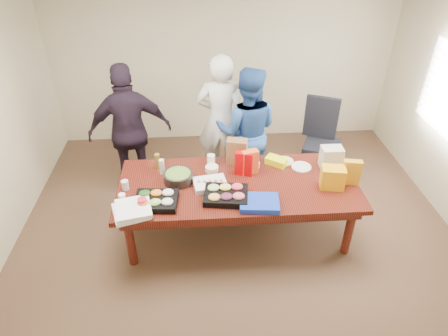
{
  "coord_description": "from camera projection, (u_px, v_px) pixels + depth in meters",
  "views": [
    {
      "loc": [
        -0.43,
        -3.73,
        3.5
      ],
      "look_at": [
        -0.16,
        0.1,
        0.91
      ],
      "focal_mm": 31.79,
      "sensor_mm": 36.0,
      "label": 1
    }
  ],
  "objects": [
    {
      "name": "floor",
      "position": [
        237.0,
        231.0,
        5.07
      ],
      "size": [
        5.5,
        5.0,
        0.02
      ],
      "primitive_type": "cube",
      "color": "#47301E",
      "rests_on": "ground"
    },
    {
      "name": "ceiling",
      "position": [
        242.0,
        7.0,
        3.55
      ],
      "size": [
        5.5,
        5.0,
        0.02
      ],
      "primitive_type": "cube",
      "color": "white",
      "rests_on": "wall_back"
    },
    {
      "name": "wall_back",
      "position": [
        223.0,
        62.0,
        6.37
      ],
      "size": [
        5.5,
        0.04,
        2.7
      ],
      "primitive_type": "cube",
      "color": "beige",
      "rests_on": "floor"
    },
    {
      "name": "conference_table",
      "position": [
        238.0,
        208.0,
        4.85
      ],
      "size": [
        2.8,
        1.2,
        0.75
      ],
      "primitive_type": "cube",
      "color": "#4C1C0F",
      "rests_on": "floor"
    },
    {
      "name": "office_chair",
      "position": [
        322.0,
        143.0,
        5.76
      ],
      "size": [
        0.77,
        0.77,
        1.15
      ],
      "primitive_type": "cube",
      "rotation": [
        0.0,
        0.0,
        -0.42
      ],
      "color": "black",
      "rests_on": "floor"
    },
    {
      "name": "person_center",
      "position": [
        221.0,
        121.0,
        5.54
      ],
      "size": [
        0.77,
        0.58,
        1.9
      ],
      "primitive_type": "imported",
      "rotation": [
        0.0,
        0.0,
        2.95
      ],
      "color": "white",
      "rests_on": "floor"
    },
    {
      "name": "person_right",
      "position": [
        247.0,
        131.0,
        5.39
      ],
      "size": [
        0.98,
        0.82,
        1.8
      ],
      "primitive_type": "imported",
      "rotation": [
        0.0,
        0.0,
        2.97
      ],
      "color": "#264D92",
      "rests_on": "floor"
    },
    {
      "name": "person_left",
      "position": [
        130.0,
        131.0,
        5.31
      ],
      "size": [
        1.16,
        0.65,
        1.87
      ],
      "primitive_type": "imported",
      "rotation": [
        0.0,
        0.0,
        3.32
      ],
      "color": "black",
      "rests_on": "floor"
    },
    {
      "name": "veggie_tray",
      "position": [
        156.0,
        201.0,
        4.32
      ],
      "size": [
        0.49,
        0.4,
        0.07
      ],
      "primitive_type": "cube",
      "rotation": [
        0.0,
        0.0,
        -0.08
      ],
      "color": "black",
      "rests_on": "conference_table"
    },
    {
      "name": "fruit_tray",
      "position": [
        226.0,
        195.0,
        4.4
      ],
      "size": [
        0.53,
        0.44,
        0.07
      ],
      "primitive_type": "cube",
      "rotation": [
        0.0,
        0.0,
        -0.14
      ],
      "color": "black",
      "rests_on": "conference_table"
    },
    {
      "name": "sheet_cake",
      "position": [
        210.0,
        184.0,
        4.58
      ],
      "size": [
        0.41,
        0.34,
        0.07
      ],
      "primitive_type": "cube",
      "rotation": [
        0.0,
        0.0,
        0.16
      ],
      "color": "white",
      "rests_on": "conference_table"
    },
    {
      "name": "salad_bowl",
      "position": [
        178.0,
        177.0,
        4.65
      ],
      "size": [
        0.43,
        0.43,
        0.11
      ],
      "primitive_type": "cylinder",
      "rotation": [
        0.0,
        0.0,
        -0.27
      ],
      "color": "black",
      "rests_on": "conference_table"
    },
    {
      "name": "chip_bag_blue",
      "position": [
        259.0,
        203.0,
        4.3
      ],
      "size": [
        0.45,
        0.36,
        0.06
      ],
      "primitive_type": "cube",
      "rotation": [
        0.0,
        0.0,
        -0.1
      ],
      "color": "#1436BC",
      "rests_on": "conference_table"
    },
    {
      "name": "chip_bag_red",
      "position": [
        244.0,
        164.0,
        4.72
      ],
      "size": [
        0.22,
        0.14,
        0.3
      ],
      "primitive_type": "cube",
      "rotation": [
        0.0,
        0.0,
        -0.29
      ],
      "color": "#CC0004",
      "rests_on": "conference_table"
    },
    {
      "name": "chip_bag_yellow",
      "position": [
        351.0,
        172.0,
        4.56
      ],
      "size": [
        0.22,
        0.12,
        0.31
      ],
      "primitive_type": "cube",
      "rotation": [
        0.0,
        0.0,
        -0.2
      ],
      "color": "orange",
      "rests_on": "conference_table"
    },
    {
      "name": "chip_bag_orange",
      "position": [
        250.0,
        162.0,
        4.74
      ],
      "size": [
        0.21,
        0.13,
        0.31
      ],
      "primitive_type": "cube",
      "rotation": [
        0.0,
        0.0,
        0.25
      ],
      "color": "#E8561E",
      "rests_on": "conference_table"
    },
    {
      "name": "mayo_jar",
      "position": [
        211.0,
        160.0,
        4.92
      ],
      "size": [
        0.11,
        0.11,
        0.15
      ],
      "primitive_type": "cylinder",
      "rotation": [
        0.0,
        0.0,
        0.17
      ],
      "color": "white",
      "rests_on": "conference_table"
    },
    {
      "name": "mustard_bottle",
      "position": [
        246.0,
        160.0,
        4.9
      ],
      "size": [
        0.07,
        0.07,
        0.17
      ],
      "primitive_type": "cylinder",
      "rotation": [
        0.0,
        0.0,
        0.15
      ],
      "color": "#FAFF39",
      "rests_on": "conference_table"
    },
    {
      "name": "dressing_bottle",
      "position": [
        158.0,
        161.0,
        4.86
      ],
      "size": [
        0.07,
        0.07,
        0.2
      ],
      "primitive_type": "cylinder",
      "rotation": [
        0.0,
        0.0,
        0.17
      ],
      "color": "brown",
      "rests_on": "conference_table"
    },
    {
      "name": "ranch_bottle",
      "position": [
        162.0,
        167.0,
        4.77
      ],
      "size": [
        0.07,
        0.07,
        0.19
      ],
      "primitive_type": "cylinder",
      "rotation": [
        0.0,
        0.0,
        -0.03
      ],
      "color": "beige",
      "rests_on": "conference_table"
    },
    {
      "name": "banana_bunch",
      "position": [
        276.0,
        161.0,
        4.96
      ],
      "size": [
        0.3,
        0.28,
        0.09
      ],
      "primitive_type": "cube",
      "rotation": [
        0.0,
        0.0,
        -0.62
      ],
      "color": "#E8F10F",
      "rests_on": "conference_table"
    },
    {
      "name": "bread_loaf",
      "position": [
        244.0,
        155.0,
        5.04
      ],
      "size": [
        0.32,
        0.16,
        0.12
      ],
      "primitive_type": "cube",
      "rotation": [
        0.0,
        0.0,
        0.07
      ],
      "color": "olive",
      "rests_on": "conference_table"
    },
    {
      "name": "kraft_bag",
      "position": [
        237.0,
        151.0,
        4.93
      ],
      "size": [
        0.28,
        0.2,
        0.33
      ],
      "primitive_type": "cube",
      "rotation": [
        0.0,
        0.0,
        -0.24
      ],
      "color": "brown",
      "rests_on": "conference_table"
    },
    {
      "name": "red_cup",
      "position": [
        143.0,
        204.0,
        4.23
      ],
      "size": [
        0.12,
        0.12,
        0.13
      ],
      "primitive_type": "cylinder",
      "rotation": [
        0.0,
        0.0,
        0.26
      ],
      "color": "red",
      "rests_on": "conference_table"
    },
    {
      "name": "clear_cup_a",
      "position": [
        122.0,
        198.0,
        4.33
      ],
      "size": [
        0.09,
        0.09,
        0.1
      ],
      "primitive_type": "cylinder",
      "rotation": [
        0.0,
        0.0,
        0.24
      ],
      "color": "white",
      "rests_on": "conference_table"
    },
    {
      "name": "clear_cup_b",
      "position": [
        125.0,
        185.0,
        4.52
      ],
      "size": [
        0.08,
        0.08,
        0.11
      ],
      "primitive_type": "cylinder",
      "rotation": [
        0.0,
        0.0,
        -0.01
      ],
      "color": "silver",
      "rests_on": "conference_table"
    },
    {
      "name": "pizza_box_lower",
      "position": [
        131.0,
        212.0,
        4.19
      ],
      "size": [
        0.45,
        0.45,
        0.04
      ],
      "primitive_type": "cube",
      "rotation": [
        0.0,
        0.0,
        0.29
      ],
      "color": "white",
      "rests_on": "conference_table"
    },
    {
      "name": "pizza_box_upper",
      "position": [
        133.0,
        209.0,
        4.17
      ],
      "size": [
        0.43,
        0.43,
        0.04
      ],
      "primitive_type": "cube",
      "rotation": [
        0.0,
        0.0,
        0.21
      ],
      "color": "white",
      "rests_on": "pizza_box_lower"
    },
    {
      "name": "plate_a",
      "position": [
        301.0,
        167.0,
        4.92
      ],
      "size": [
        0.26,
        0.26,
        0.01
      ],
      "primitive_type": "cylinder",
      "rotation": [
        0.0,
        0.0,
        -0.07
      ],
      "color": "white",
      "rests_on": "conference_table"
    },
    {
      "name": "plate_b",
      "position": [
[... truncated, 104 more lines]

